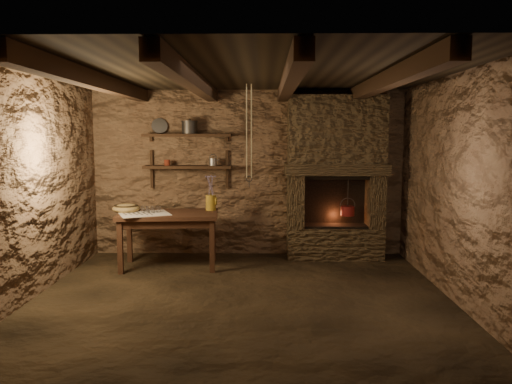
{
  "coord_description": "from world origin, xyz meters",
  "views": [
    {
      "loc": [
        0.24,
        -5.26,
        1.76
      ],
      "look_at": [
        0.14,
        0.9,
        1.05
      ],
      "focal_mm": 35.0,
      "sensor_mm": 36.0,
      "label": 1
    }
  ],
  "objects_px": {
    "stoneware_jug": "(211,195)",
    "work_table": "(169,238)",
    "wooden_bowl": "(126,209)",
    "iron_stockpot": "(190,128)",
    "red_pot": "(348,210)"
  },
  "relations": [
    {
      "from": "work_table",
      "to": "wooden_bowl",
      "type": "relative_size",
      "value": 3.66
    },
    {
      "from": "wooden_bowl",
      "to": "red_pot",
      "type": "bearing_deg",
      "value": 8.08
    },
    {
      "from": "red_pot",
      "to": "wooden_bowl",
      "type": "bearing_deg",
      "value": -171.92
    },
    {
      "from": "wooden_bowl",
      "to": "red_pot",
      "type": "xyz_separation_m",
      "value": [
        3.02,
        0.43,
        -0.08
      ]
    },
    {
      "from": "stoneware_jug",
      "to": "work_table",
      "type": "bearing_deg",
      "value": -167.46
    },
    {
      "from": "work_table",
      "to": "stoneware_jug",
      "type": "xyz_separation_m",
      "value": [
        0.54,
        0.22,
        0.55
      ]
    },
    {
      "from": "iron_stockpot",
      "to": "red_pot",
      "type": "xyz_separation_m",
      "value": [
        2.24,
        -0.12,
        -1.15
      ]
    },
    {
      "from": "stoneware_jug",
      "to": "iron_stockpot",
      "type": "height_order",
      "value": "iron_stockpot"
    },
    {
      "from": "work_table",
      "to": "wooden_bowl",
      "type": "distance_m",
      "value": 0.7
    },
    {
      "from": "stoneware_jug",
      "to": "red_pot",
      "type": "xyz_separation_m",
      "value": [
        1.9,
        0.28,
        -0.24
      ]
    },
    {
      "from": "stoneware_jug",
      "to": "wooden_bowl",
      "type": "distance_m",
      "value": 1.14
    },
    {
      "from": "wooden_bowl",
      "to": "iron_stockpot",
      "type": "xyz_separation_m",
      "value": [
        0.79,
        0.55,
        1.08
      ]
    },
    {
      "from": "stoneware_jug",
      "to": "wooden_bowl",
      "type": "xyz_separation_m",
      "value": [
        -1.12,
        -0.15,
        -0.16
      ]
    },
    {
      "from": "work_table",
      "to": "wooden_bowl",
      "type": "xyz_separation_m",
      "value": [
        -0.58,
        0.07,
        0.38
      ]
    },
    {
      "from": "work_table",
      "to": "wooden_bowl",
      "type": "bearing_deg",
      "value": 169.13
    }
  ]
}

